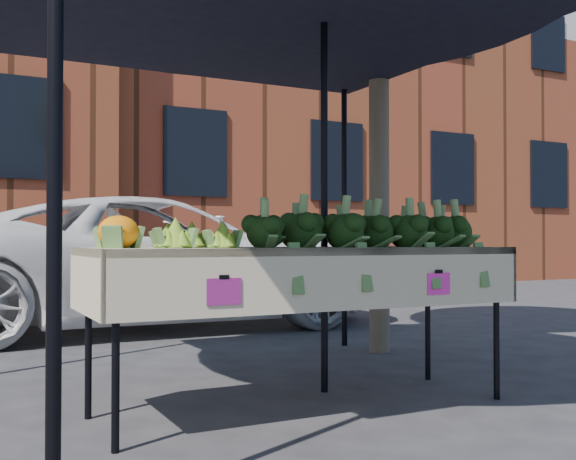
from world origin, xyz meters
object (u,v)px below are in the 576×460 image
object	(u,v)px
vehicle	(158,97)
canopy	(268,170)
table	(304,328)
street_tree	(379,61)

from	to	relation	value
vehicle	canopy	bearing A→B (deg)	175.32
canopy	vehicle	bearing A→B (deg)	84.50
table	street_tree	xyz separation A→B (m)	(1.49, 1.40, 2.02)
table	street_tree	bearing A→B (deg)	43.37
table	vehicle	size ratio (longest dim) A/B	0.48
table	vehicle	distance (m)	4.46
table	street_tree	distance (m)	2.87
table	vehicle	world-z (taller)	vehicle
canopy	street_tree	xyz separation A→B (m)	(1.53, 1.01, 1.10)
canopy	vehicle	size ratio (longest dim) A/B	0.62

